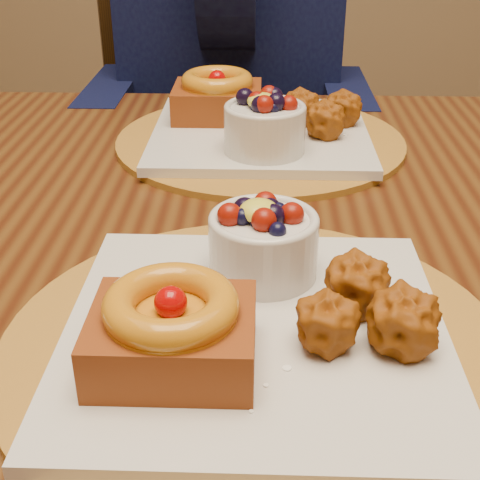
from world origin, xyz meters
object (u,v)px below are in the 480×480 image
(dining_table, at_px, (257,280))
(chair_far, at_px, (233,153))
(place_setting_far, at_px, (258,124))
(diner, at_px, (231,24))
(place_setting_near, at_px, (252,316))

(dining_table, distance_m, chair_far, 0.72)
(place_setting_far, distance_m, diner, 0.41)
(place_setting_near, bearing_deg, chair_far, 93.49)
(dining_table, xyz_separation_m, chair_far, (-0.06, 0.71, -0.12))
(chair_far, bearing_deg, place_setting_far, -101.00)
(dining_table, distance_m, place_setting_near, 0.24)
(place_setting_far, height_order, chair_far, chair_far)
(dining_table, distance_m, diner, 0.64)
(diner, bearing_deg, place_setting_near, -96.06)
(dining_table, relative_size, diner, 2.04)
(place_setting_near, xyz_separation_m, chair_far, (-0.06, 0.92, -0.23))
(chair_far, bearing_deg, diner, -106.54)
(chair_far, xyz_separation_m, diner, (0.00, -0.09, 0.28))
(diner, bearing_deg, place_setting_far, -92.17)
(place_setting_near, height_order, diner, diner)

